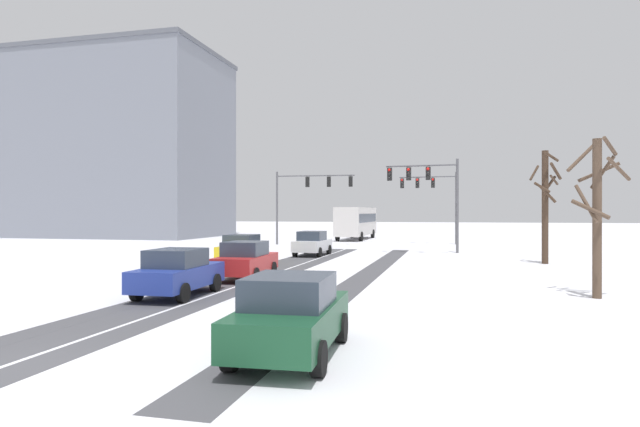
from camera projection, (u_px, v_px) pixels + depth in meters
name	position (u px, v px, depth m)	size (l,w,h in m)	color
ground_plane	(34.00, 369.00, 9.74)	(300.00, 300.00, 0.00)	white
wheel_track_left_lane	(242.00, 272.00, 25.33)	(0.82, 34.10, 0.01)	#4C4C51
wheel_track_right_lane	(285.00, 274.00, 24.82)	(0.89, 34.10, 0.01)	#4C4C51
wheel_track_center	(366.00, 276.00, 23.90)	(1.20, 34.10, 0.01)	#4C4C51
wheel_track_oncoming	(262.00, 273.00, 25.09)	(1.13, 34.10, 0.01)	#4C4C51
sidewalk_kerb_right	(497.00, 283.00, 21.06)	(4.00, 34.10, 0.12)	white
traffic_signal_far_left	(308.00, 190.00, 46.95)	(7.08, 0.60, 6.50)	#56565B
traffic_signal_near_right	(428.00, 185.00, 36.60)	(4.96, 0.61, 6.50)	#56565B
traffic_signal_far_right	(433.00, 192.00, 48.27)	(5.19, 0.61, 6.50)	#56565B
car_white_lead	(312.00, 243.00, 35.27)	(1.89, 4.13, 1.62)	silver
car_yellow_cab_second	(242.00, 249.00, 29.90)	(1.94, 4.15, 1.62)	yellow
car_red_third	(246.00, 260.00, 22.81)	(1.98, 4.18, 1.62)	red
car_blue_fourth	(178.00, 272.00, 18.15)	(1.95, 4.16, 1.62)	#233899
car_dark_green_fifth	(291.00, 315.00, 10.60)	(1.99, 4.18, 1.62)	#194C2D
bus_oncoming	(357.00, 221.00, 56.64)	(2.82, 11.04, 3.38)	silver
bare_tree_sidewalk_near	(597.00, 209.00, 17.71)	(1.98, 1.99, 5.33)	brown
bare_tree_sidewalk_mid	(546.00, 202.00, 29.57)	(1.78, 1.76, 6.31)	#423023
office_building_far_left_block	(119.00, 146.00, 64.18)	(24.37, 15.41, 21.67)	gray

